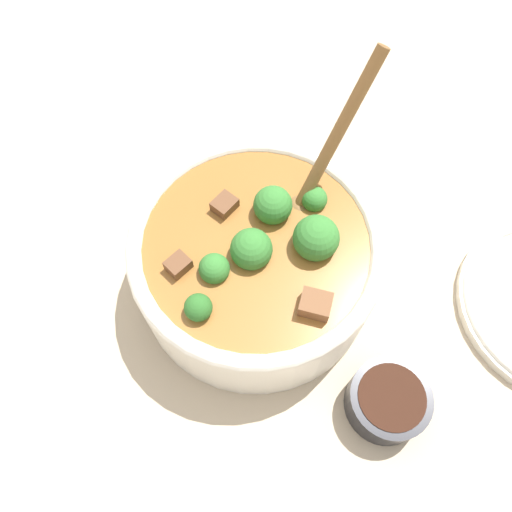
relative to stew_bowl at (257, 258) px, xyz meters
The scene contains 3 objects.
ground_plane 0.06m from the stew_bowl, 116.63° to the right, with size 4.00×4.00×0.00m, color #C6B293.
stew_bowl is the anchor object (origin of this frame).
condiment_bowl 0.19m from the stew_bowl, ahead, with size 0.08×0.08×0.04m.
Camera 1 is at (0.18, -0.14, 0.51)m, focal length 35.00 mm.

